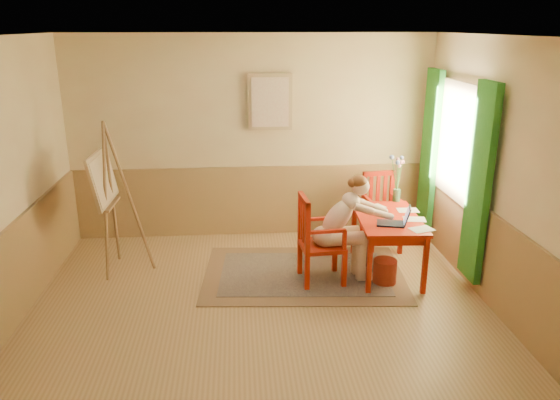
{
  "coord_description": "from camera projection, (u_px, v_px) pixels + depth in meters",
  "views": [
    {
      "loc": [
        -0.21,
        -5.07,
        2.9
      ],
      "look_at": [
        0.25,
        0.55,
        1.05
      ],
      "focal_mm": 34.46,
      "sensor_mm": 36.0,
      "label": 1
    }
  ],
  "objects": [
    {
      "name": "room",
      "position": [
        259.0,
        184.0,
        5.29
      ],
      "size": [
        5.04,
        4.54,
        2.84
      ],
      "color": "#A88453",
      "rests_on": "ground"
    },
    {
      "name": "wainscot",
      "position": [
        257.0,
        238.0,
        6.32
      ],
      "size": [
        5.0,
        4.5,
        1.0
      ],
      "color": "#A68454",
      "rests_on": "room"
    },
    {
      "name": "window",
      "position": [
        454.0,
        158.0,
        6.53
      ],
      "size": [
        0.12,
        2.01,
        2.2
      ],
      "color": "white",
      "rests_on": "room"
    },
    {
      "name": "wall_portrait",
      "position": [
        270.0,
        102.0,
        7.24
      ],
      "size": [
        0.6,
        0.05,
        0.76
      ],
      "color": "tan",
      "rests_on": "room"
    },
    {
      "name": "rug",
      "position": [
        304.0,
        274.0,
        6.54
      ],
      "size": [
        2.51,
        1.78,
        0.02
      ],
      "color": "#8C7251",
      "rests_on": "room"
    },
    {
      "name": "table",
      "position": [
        388.0,
        224.0,
        6.41
      ],
      "size": [
        0.79,
        1.24,
        0.72
      ],
      "color": "red",
      "rests_on": "room"
    },
    {
      "name": "chair_left",
      "position": [
        317.0,
        240.0,
        6.2
      ],
      "size": [
        0.52,
        0.51,
        1.06
      ],
      "color": "red",
      "rests_on": "room"
    },
    {
      "name": "chair_back",
      "position": [
        381.0,
        210.0,
        7.26
      ],
      "size": [
        0.49,
        0.51,
        1.01
      ],
      "color": "red",
      "rests_on": "room"
    },
    {
      "name": "figure",
      "position": [
        345.0,
        224.0,
        6.21
      ],
      "size": [
        0.96,
        0.44,
        1.28
      ],
      "color": "beige",
      "rests_on": "room"
    },
    {
      "name": "laptop",
      "position": [
        396.0,
        221.0,
        6.13
      ],
      "size": [
        0.41,
        0.31,
        0.22
      ],
      "color": "#1E2338",
      "rests_on": "table"
    },
    {
      "name": "papers",
      "position": [
        404.0,
        216.0,
        6.4
      ],
      "size": [
        0.67,
        1.06,
        0.0
      ],
      "color": "white",
      "rests_on": "table"
    },
    {
      "name": "vase",
      "position": [
        397.0,
        180.0,
        6.88
      ],
      "size": [
        0.2,
        0.3,
        0.6
      ],
      "color": "#3F724C",
      "rests_on": "table"
    },
    {
      "name": "wastebasket",
      "position": [
        385.0,
        272.0,
        6.28
      ],
      "size": [
        0.31,
        0.31,
        0.29
      ],
      "primitive_type": "cylinder",
      "rotation": [
        0.0,
        0.0,
        0.15
      ],
      "color": "#A93824",
      "rests_on": "room"
    },
    {
      "name": "easel",
      "position": [
        106.0,
        184.0,
        6.35
      ],
      "size": [
        0.63,
        0.82,
        1.86
      ],
      "color": "olive",
      "rests_on": "room"
    }
  ]
}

